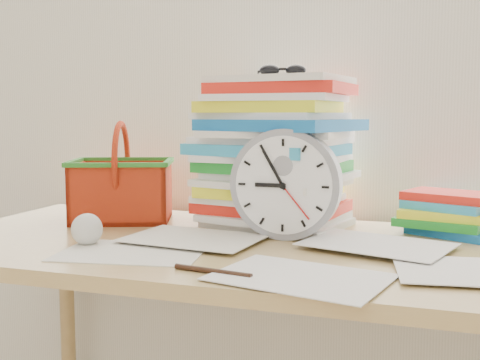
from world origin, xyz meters
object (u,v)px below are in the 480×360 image
(paper_stack, at_px, (275,152))
(clock, at_px, (286,184))
(desk, at_px, (235,274))
(basket, at_px, (122,172))
(book_stack, at_px, (449,213))

(paper_stack, xyz_separation_m, clock, (0.07, -0.16, -0.06))
(clock, bearing_deg, desk, -147.77)
(desk, bearing_deg, basket, 157.30)
(clock, relative_size, basket, 0.97)
(clock, xyz_separation_m, basket, (-0.47, 0.09, 0.00))
(paper_stack, bearing_deg, basket, -170.66)
(paper_stack, relative_size, basket, 1.45)
(paper_stack, height_order, clock, paper_stack)
(book_stack, bearing_deg, desk, -152.02)
(basket, bearing_deg, clock, -31.24)
(clock, height_order, basket, basket)
(clock, bearing_deg, paper_stack, 113.56)
(desk, xyz_separation_m, paper_stack, (0.03, 0.22, 0.26))
(desk, bearing_deg, paper_stack, 81.70)
(desk, distance_m, book_stack, 0.53)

